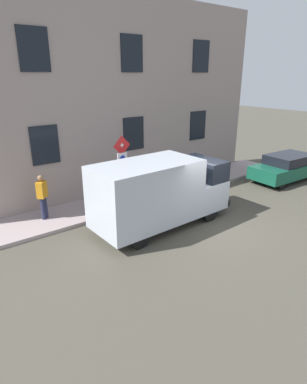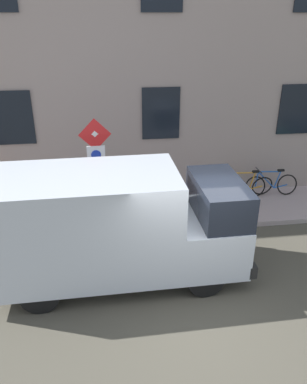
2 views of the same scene
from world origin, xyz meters
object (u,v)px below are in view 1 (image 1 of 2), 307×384
at_px(sign_post_stacked, 122,162).
at_px(bicycle_blue, 193,170).
at_px(bicycle_orange, 182,172).
at_px(pedestrian, 43,195).
at_px(delivery_van, 160,192).
at_px(parked_hatchback, 287,167).

relative_size(sign_post_stacked, bicycle_blue, 1.68).
height_order(bicycle_blue, bicycle_orange, same).
bearing_deg(bicycle_orange, sign_post_stacked, 16.08).
bearing_deg(pedestrian, bicycle_blue, 49.83).
relative_size(bicycle_orange, pedestrian, 1.00).
distance_m(sign_post_stacked, pedestrian, 3.23).
bearing_deg(sign_post_stacked, delivery_van, -169.26).
distance_m(sign_post_stacked, bicycle_blue, 5.71).
bearing_deg(bicycle_blue, pedestrian, 2.09).
distance_m(sign_post_stacked, bicycle_orange, 4.96).
height_order(delivery_van, pedestrian, delivery_van).
relative_size(bicycle_blue, pedestrian, 1.00).
distance_m(bicycle_blue, bicycle_orange, 0.81).
distance_m(parked_hatchback, pedestrian, 12.23).
distance_m(sign_post_stacked, delivery_van, 2.08).
relative_size(delivery_van, parked_hatchback, 1.31).
bearing_deg(bicycle_orange, parked_hatchback, 143.66).
distance_m(delivery_van, parked_hatchback, 8.66).
relative_size(delivery_van, bicycle_blue, 3.13).
distance_m(delivery_van, bicycle_orange, 5.36).
relative_size(sign_post_stacked, parked_hatchback, 0.70).
xyz_separation_m(parked_hatchback, bicycle_blue, (3.17, 3.69, -0.22)).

